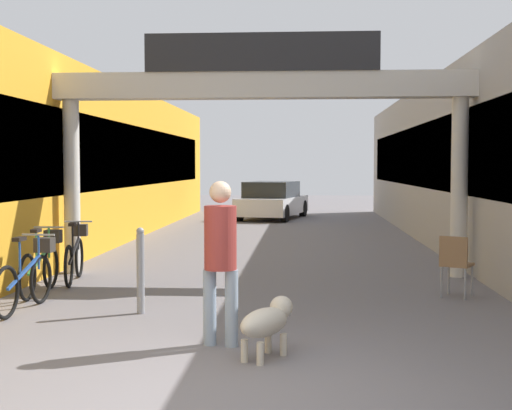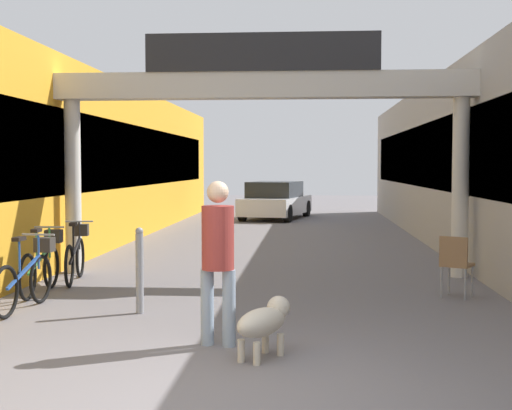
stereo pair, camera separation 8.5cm
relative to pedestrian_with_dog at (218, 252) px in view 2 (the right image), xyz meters
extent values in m
plane|color=slate|center=(0.15, -1.81, -0.99)|extent=(80.00, 80.00, 0.00)
cube|color=gold|center=(-4.95, 9.19, 0.95)|extent=(3.00, 26.00, 3.89)
cube|color=black|center=(-3.47, 9.19, 1.14)|extent=(0.04, 23.40, 1.56)
cube|color=#9E9993|center=(5.25, 9.19, 0.95)|extent=(3.00, 26.00, 3.89)
cube|color=black|center=(3.77, 9.19, 1.14)|extent=(0.04, 23.40, 1.56)
cylinder|color=beige|center=(-3.20, 4.91, 0.53)|extent=(0.28, 0.28, 3.04)
cylinder|color=beige|center=(3.50, 4.91, 0.53)|extent=(0.28, 0.28, 3.04)
cube|color=beige|center=(0.15, 4.91, 2.27)|extent=(7.40, 0.44, 0.44)
cube|color=#232326|center=(0.15, 4.71, 2.81)|extent=(3.96, 0.10, 0.64)
cylinder|color=#8C9EB2|center=(-0.12, 0.02, -0.59)|extent=(0.16, 0.16, 0.81)
cylinder|color=#8C9EB2|center=(0.12, -0.02, -0.59)|extent=(0.16, 0.16, 0.81)
cylinder|color=#99332D|center=(0.00, 0.00, 0.15)|extent=(0.40, 0.40, 0.67)
sphere|color=beige|center=(0.00, 0.00, 0.62)|extent=(0.27, 0.27, 0.23)
ellipsoid|color=beige|center=(0.49, -0.48, -0.63)|extent=(0.61, 0.75, 0.28)
sphere|color=beige|center=(0.64, -0.21, -0.54)|extent=(0.32, 0.32, 0.24)
sphere|color=white|center=(0.59, -0.30, -0.65)|extent=(0.23, 0.23, 0.17)
cylinder|color=beige|center=(0.51, -0.25, -0.88)|extent=(0.10, 0.10, 0.22)
cylinder|color=beige|center=(0.67, -0.35, -0.88)|extent=(0.10, 0.10, 0.22)
cylinder|color=beige|center=(0.30, -0.61, -0.88)|extent=(0.10, 0.10, 0.22)
cylinder|color=beige|center=(0.46, -0.70, -0.88)|extent=(0.10, 0.10, 0.22)
torus|color=black|center=(-2.73, 2.12, -0.66)|extent=(0.09, 0.67, 0.67)
torus|color=black|center=(-2.78, 1.10, -0.66)|extent=(0.09, 0.67, 0.67)
cube|color=#234C9E|center=(-2.75, 1.61, -0.48)|extent=(0.09, 0.94, 0.34)
cylinder|color=#234C9E|center=(-2.76, 1.49, -0.26)|extent=(0.03, 0.03, 0.42)
cube|color=black|center=(-2.76, 1.49, -0.04)|extent=(0.11, 0.23, 0.05)
cylinder|color=#234C9E|center=(-2.73, 2.06, -0.28)|extent=(0.03, 0.03, 0.46)
cylinder|color=gray|center=(-2.73, 2.06, -0.04)|extent=(0.46, 0.05, 0.03)
cube|color=#332D28|center=(-2.72, 2.26, -0.20)|extent=(0.25, 0.21, 0.20)
torus|color=black|center=(-3.01, 3.29, -0.66)|extent=(0.07, 0.67, 0.67)
torus|color=black|center=(-2.98, 2.27, -0.66)|extent=(0.07, 0.67, 0.67)
cube|color=#338C4C|center=(-3.00, 2.78, -0.48)|extent=(0.07, 0.94, 0.34)
cylinder|color=#338C4C|center=(-2.99, 2.66, -0.26)|extent=(0.03, 0.03, 0.42)
cube|color=black|center=(-2.99, 2.66, -0.04)|extent=(0.11, 0.22, 0.05)
cylinder|color=#338C4C|center=(-3.01, 3.23, -0.28)|extent=(0.03, 0.03, 0.46)
cylinder|color=gray|center=(-3.01, 3.23, -0.04)|extent=(0.46, 0.04, 0.03)
cube|color=#332D28|center=(-3.02, 3.43, -0.20)|extent=(0.25, 0.21, 0.20)
torus|color=black|center=(-2.92, 4.40, -0.66)|extent=(0.15, 0.67, 0.67)
torus|color=black|center=(-2.76, 3.39, -0.66)|extent=(0.15, 0.67, 0.67)
cube|color=black|center=(-2.84, 3.89, -0.48)|extent=(0.18, 0.94, 0.34)
cylinder|color=black|center=(-2.82, 3.77, -0.26)|extent=(0.04, 0.04, 0.42)
cube|color=black|center=(-2.82, 3.77, -0.04)|extent=(0.13, 0.23, 0.05)
cylinder|color=black|center=(-2.91, 4.34, -0.28)|extent=(0.04, 0.04, 0.46)
cylinder|color=gray|center=(-2.91, 4.34, -0.04)|extent=(0.46, 0.10, 0.03)
cube|color=#332D28|center=(-2.94, 4.53, -0.20)|extent=(0.27, 0.23, 0.20)
cylinder|color=gray|center=(-1.21, 1.56, -0.48)|extent=(0.10, 0.10, 1.03)
sphere|color=gray|center=(-1.21, 1.56, 0.06)|extent=(0.10, 0.10, 0.10)
cylinder|color=gray|center=(3.01, 3.23, -0.77)|extent=(0.04, 0.04, 0.45)
cylinder|color=gray|center=(3.31, 3.07, -0.77)|extent=(0.04, 0.04, 0.45)
cylinder|color=gray|center=(2.84, 2.93, -0.77)|extent=(0.04, 0.04, 0.45)
cylinder|color=gray|center=(3.14, 2.77, -0.77)|extent=(0.04, 0.04, 0.45)
cube|color=olive|center=(3.07, 3.00, -0.52)|extent=(0.54, 0.54, 0.04)
cube|color=olive|center=(2.99, 2.84, -0.30)|extent=(0.37, 0.23, 0.40)
cube|color=silver|center=(-0.23, 18.02, -0.51)|extent=(2.55, 4.28, 0.60)
cube|color=#1E2328|center=(-0.26, 17.88, 0.06)|extent=(2.00, 2.48, 0.55)
cylinder|color=black|center=(-0.70, 19.61, -0.69)|extent=(0.32, 0.63, 0.60)
cylinder|color=black|center=(0.85, 19.27, -0.69)|extent=(0.32, 0.63, 0.60)
cylinder|color=black|center=(-1.31, 16.77, -0.69)|extent=(0.32, 0.63, 0.60)
cylinder|color=black|center=(0.24, 16.44, -0.69)|extent=(0.32, 0.63, 0.60)
camera|label=1|loc=(0.86, -7.35, 0.90)|focal=50.00mm
camera|label=2|loc=(0.95, -7.35, 0.90)|focal=50.00mm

